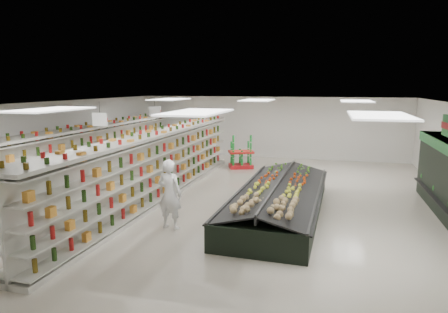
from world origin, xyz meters
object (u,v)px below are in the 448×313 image
(gondola_left, at_px, (86,159))
(shopper_background, at_px, (157,155))
(produce_island, at_px, (279,198))
(shopper_main, at_px, (170,194))
(gondola_center, at_px, (157,169))
(soda_endcap, at_px, (241,153))

(gondola_left, relative_size, shopper_background, 7.39)
(produce_island, height_order, shopper_main, shopper_main)
(shopper_background, bearing_deg, gondola_left, 130.40)
(gondola_center, distance_m, produce_island, 4.25)
(gondola_center, relative_size, soda_endcap, 9.11)
(shopper_background, bearing_deg, shopper_main, -161.74)
(soda_endcap, bearing_deg, shopper_main, -90.79)
(gondola_left, relative_size, produce_island, 1.89)
(gondola_left, bearing_deg, soda_endcap, 44.58)
(produce_island, bearing_deg, shopper_main, -142.75)
(gondola_left, relative_size, shopper_main, 6.88)
(gondola_center, height_order, soda_endcap, gondola_center)
(gondola_left, distance_m, soda_endcap, 6.87)
(produce_island, bearing_deg, gondola_center, 172.21)
(shopper_background, bearing_deg, soda_endcap, -60.70)
(gondola_left, relative_size, gondola_center, 1.00)
(shopper_background, bearing_deg, produce_island, -132.83)
(gondola_left, distance_m, gondola_center, 3.53)
(gondola_left, xyz_separation_m, shopper_background, (1.92, 2.23, -0.15))
(shopper_main, bearing_deg, shopper_background, -54.36)
(produce_island, distance_m, shopper_main, 3.37)
(produce_island, height_order, soda_endcap, soda_endcap)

